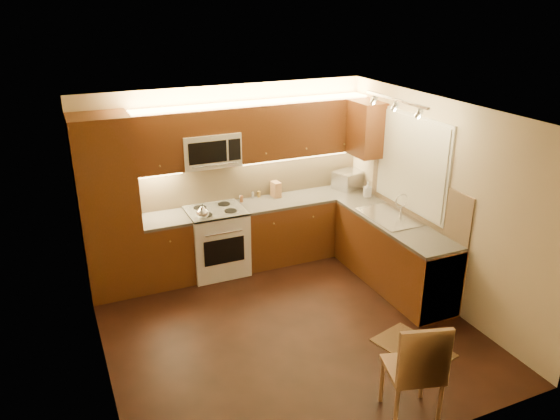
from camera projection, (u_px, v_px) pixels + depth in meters
name	position (u px, v px, depth m)	size (l,w,h in m)	color
floor	(287.00, 328.00, 6.30)	(4.00, 4.00, 0.01)	black
ceiling	(289.00, 113.00, 5.38)	(4.00, 4.00, 0.01)	beige
wall_back	(228.00, 176.00, 7.54)	(4.00, 0.01, 2.50)	#C9B593
wall_front	(397.00, 326.00, 4.14)	(4.00, 0.01, 2.50)	#C9B593
wall_left	(93.00, 264.00, 5.09)	(0.01, 4.00, 2.50)	#C9B593
wall_right	(438.00, 203.00, 6.59)	(0.01, 4.00, 2.50)	#C9B593
pantry	(109.00, 208.00, 6.70)	(0.70, 0.60, 2.30)	#4B2B10
base_cab_back_left	(166.00, 251.00, 7.21)	(0.62, 0.60, 0.86)	#4B2B10
counter_back_left	(164.00, 220.00, 7.05)	(0.62, 0.60, 0.04)	#3B3936
base_cab_back_right	(304.00, 226.00, 7.98)	(1.92, 0.60, 0.86)	#4B2B10
counter_back_right	(304.00, 198.00, 7.81)	(1.92, 0.60, 0.04)	#3B3936
base_cab_right	(393.00, 255.00, 7.12)	(0.60, 2.00, 0.86)	#4B2B10
counter_right	(396.00, 223.00, 6.95)	(0.60, 2.00, 0.04)	#3B3936
dishwasher	(427.00, 278.00, 6.52)	(0.58, 0.60, 0.84)	silver
backsplash_back	(252.00, 177.00, 7.68)	(3.30, 0.02, 0.60)	tan
backsplash_right	(417.00, 196.00, 6.94)	(0.02, 2.00, 0.60)	tan
upper_cab_back_left	(155.00, 143.00, 6.79)	(0.62, 0.35, 0.75)	#4B2B10
upper_cab_back_right	(302.00, 128.00, 7.55)	(1.92, 0.35, 0.75)	#4B2B10
upper_cab_bridge	(208.00, 120.00, 6.96)	(0.76, 0.35, 0.31)	#4B2B10
upper_cab_right_corner	(367.00, 129.00, 7.48)	(0.35, 0.50, 0.75)	#4B2B10
stove	(217.00, 241.00, 7.44)	(0.76, 0.65, 0.92)	silver
microwave	(209.00, 149.00, 7.09)	(0.76, 0.38, 0.44)	silver
window_frame	(412.00, 163.00, 6.92)	(0.03, 1.44, 1.24)	silver
window_blinds	(411.00, 163.00, 6.91)	(0.02, 1.36, 1.16)	silver
sink	(390.00, 212.00, 7.04)	(0.52, 0.86, 0.15)	silver
faucet	(402.00, 205.00, 7.08)	(0.20, 0.04, 0.30)	silver
track_light_bar	(396.00, 99.00, 6.31)	(0.04, 1.20, 0.03)	silver
kettle	(202.00, 211.00, 6.95)	(0.17, 0.17, 0.19)	silver
toaster_oven	(349.00, 180.00, 8.10)	(0.43, 0.33, 0.26)	silver
knife_block	(276.00, 189.00, 7.75)	(0.10, 0.16, 0.22)	olive
spice_jar_a	(253.00, 195.00, 7.71)	(0.04, 0.04, 0.11)	silver
spice_jar_b	(242.00, 199.00, 7.58)	(0.04, 0.04, 0.09)	brown
spice_jar_c	(241.00, 197.00, 7.65)	(0.05, 0.05, 0.08)	silver
spice_jar_d	(259.00, 194.00, 7.76)	(0.05, 0.05, 0.09)	olive
soap_bottle	(367.00, 189.00, 7.77)	(0.10, 0.10, 0.21)	silver
rug	(413.00, 348.00, 5.94)	(0.53, 0.80, 0.01)	black
dining_chair	(413.00, 367.00, 4.83)	(0.46, 0.46, 1.04)	olive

